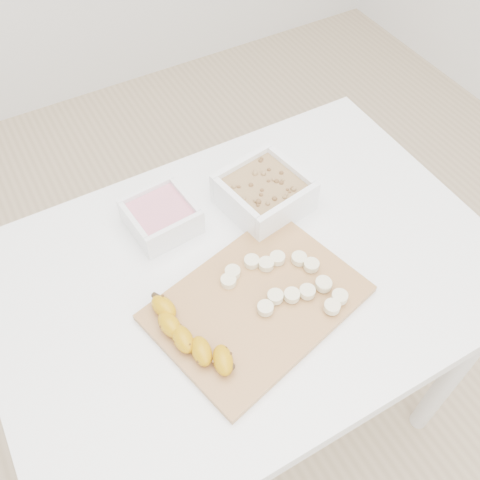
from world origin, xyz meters
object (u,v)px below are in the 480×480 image
bowl_yogurt (161,216)px  banana (191,337)px  cutting_board (257,303)px  table (247,295)px  bowl_granola (264,192)px

bowl_yogurt → banana: bearing=-103.7°
cutting_board → banana: size_ratio=1.90×
table → bowl_granola: 0.22m
cutting_board → banana: 0.15m
cutting_board → banana: bearing=-173.8°
table → bowl_yogurt: bearing=118.4°
banana → bowl_granola: bearing=33.2°
bowl_yogurt → bowl_granola: bearing=-13.8°
table → cutting_board: size_ratio=2.66×
cutting_board → bowl_granola: bearing=56.4°
table → cutting_board: bearing=-107.5°
table → bowl_granola: bearing=48.7°
bowl_yogurt → banana: size_ratio=0.72×
bowl_yogurt → bowl_granola: (0.22, -0.05, 0.01)m
bowl_granola → cutting_board: size_ratio=0.50×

